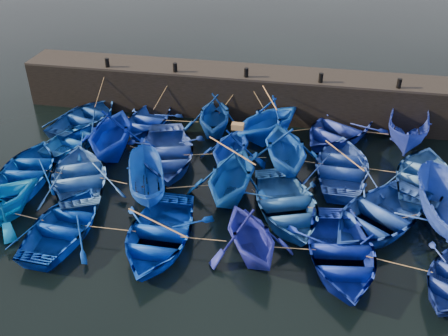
% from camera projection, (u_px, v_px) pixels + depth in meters
% --- Properties ---
extents(ground, '(120.00, 120.00, 0.00)m').
position_uv_depth(ground, '(209.00, 223.00, 20.59)').
color(ground, black).
rests_on(ground, ground).
extents(quay_wall, '(26.00, 2.50, 2.50)m').
position_uv_depth(quay_wall, '(248.00, 94.00, 28.65)').
color(quay_wall, black).
rests_on(quay_wall, ground).
extents(quay_top, '(26.00, 2.50, 0.12)m').
position_uv_depth(quay_top, '(249.00, 72.00, 27.95)').
color(quay_top, black).
rests_on(quay_top, quay_wall).
extents(bollard_0, '(0.24, 0.24, 0.50)m').
position_uv_depth(bollard_0, '(107.00, 63.00, 28.31)').
color(bollard_0, black).
rests_on(bollard_0, quay_top).
extents(bollard_1, '(0.24, 0.24, 0.50)m').
position_uv_depth(bollard_1, '(175.00, 67.00, 27.68)').
color(bollard_1, black).
rests_on(bollard_1, quay_top).
extents(bollard_2, '(0.24, 0.24, 0.50)m').
position_uv_depth(bollard_2, '(246.00, 73.00, 27.04)').
color(bollard_2, black).
rests_on(bollard_2, quay_top).
extents(bollard_3, '(0.24, 0.24, 0.50)m').
position_uv_depth(bollard_3, '(321.00, 78.00, 26.40)').
color(bollard_3, black).
rests_on(bollard_3, quay_top).
extents(bollard_4, '(0.24, 0.24, 0.50)m').
position_uv_depth(bollard_4, '(399.00, 83.00, 25.76)').
color(bollard_4, black).
rests_on(bollard_4, quay_top).
extents(boat_0, '(4.84, 5.80, 1.03)m').
position_uv_depth(boat_0, '(86.00, 117.00, 27.74)').
color(boat_0, navy).
rests_on(boat_0, ground).
extents(boat_1, '(3.53, 4.70, 0.93)m').
position_uv_depth(boat_1, '(147.00, 120.00, 27.51)').
color(boat_1, '#1739B9').
rests_on(boat_1, ground).
extents(boat_2, '(4.15, 4.63, 2.18)m').
position_uv_depth(boat_2, '(214.00, 114.00, 26.71)').
color(boat_2, navy).
rests_on(boat_2, ground).
extents(boat_3, '(5.86, 6.00, 2.40)m').
position_uv_depth(boat_3, '(268.00, 119.00, 25.98)').
color(boat_3, '#083EC2').
rests_on(boat_3, ground).
extents(boat_4, '(6.38, 6.95, 1.18)m').
position_uv_depth(boat_4, '(339.00, 128.00, 26.42)').
color(boat_4, navy).
rests_on(boat_4, ground).
extents(boat_5, '(2.80, 5.56, 2.05)m').
position_uv_depth(boat_5, '(409.00, 128.00, 25.54)').
color(boat_5, '#2136A9').
rests_on(boat_5, ground).
extents(boat_6, '(4.00, 4.78, 0.85)m').
position_uv_depth(boat_6, '(76.00, 138.00, 25.84)').
color(boat_6, blue).
rests_on(boat_6, ground).
extents(boat_7, '(4.70, 5.28, 2.54)m').
position_uv_depth(boat_7, '(111.00, 132.00, 24.65)').
color(boat_7, '#0520A4').
rests_on(boat_7, ground).
extents(boat_8, '(5.52, 6.58, 1.17)m').
position_uv_depth(boat_8, '(166.00, 153.00, 24.28)').
color(boat_8, '#233F93').
rests_on(boat_8, ground).
extents(boat_9, '(3.69, 4.17, 2.04)m').
position_uv_depth(boat_9, '(231.00, 147.00, 23.85)').
color(boat_9, '#092E9E').
rests_on(boat_9, ground).
extents(boat_10, '(5.08, 5.52, 2.42)m').
position_uv_depth(boat_10, '(286.00, 147.00, 23.46)').
color(boat_10, blue).
rests_on(boat_10, ground).
extents(boat_11, '(3.96, 5.44, 1.11)m').
position_uv_depth(boat_11, '(343.00, 166.00, 23.31)').
color(boat_11, '#20409B').
rests_on(boat_11, ground).
extents(boat_12, '(4.82, 5.91, 1.07)m').
position_uv_depth(boat_12, '(424.00, 176.00, 22.62)').
color(boat_12, '#2E60AE').
rests_on(boat_12, ground).
extents(boat_13, '(4.31, 5.45, 1.02)m').
position_uv_depth(boat_13, '(28.00, 169.00, 23.14)').
color(boat_13, navy).
rests_on(boat_13, ground).
extents(boat_14, '(5.69, 6.40, 1.10)m').
position_uv_depth(boat_14, '(80.00, 175.00, 22.63)').
color(boat_14, blue).
rests_on(boat_14, ground).
extents(boat_15, '(2.97, 4.40, 1.59)m').
position_uv_depth(boat_15, '(146.00, 181.00, 21.77)').
color(boat_15, '#0F41A5').
rests_on(boat_15, ground).
extents(boat_16, '(4.31, 4.88, 2.39)m').
position_uv_depth(boat_16, '(231.00, 175.00, 21.48)').
color(boat_16, '#083E98').
rests_on(boat_16, ground).
extents(boat_17, '(5.40, 6.30, 1.10)m').
position_uv_depth(boat_17, '(286.00, 205.00, 20.73)').
color(boat_17, '#2157A4').
rests_on(boat_17, ground).
extents(boat_18, '(6.59, 6.92, 1.17)m').
position_uv_depth(boat_18, '(378.00, 215.00, 20.08)').
color(boat_18, navy).
rests_on(boat_18, ground).
extents(boat_19, '(2.50, 5.01, 1.86)m').
position_uv_depth(boat_19, '(444.00, 209.00, 19.83)').
color(boat_19, '#1C3BA2').
rests_on(boat_19, ground).
extents(boat_21, '(3.68, 4.97, 1.00)m').
position_uv_depth(boat_21, '(65.00, 224.00, 19.72)').
color(boat_21, navy).
rests_on(boat_21, ground).
extents(boat_22, '(3.75, 5.23, 1.08)m').
position_uv_depth(boat_22, '(158.00, 234.00, 19.13)').
color(boat_22, '#0331B3').
rests_on(boat_22, ground).
extents(boat_23, '(4.66, 4.87, 1.99)m').
position_uv_depth(boat_23, '(250.00, 235.00, 18.40)').
color(boat_23, '#1C2497').
rests_on(boat_23, ground).
extents(boat_24, '(4.47, 5.73, 1.09)m').
position_uv_depth(boat_24, '(341.00, 253.00, 18.22)').
color(boat_24, '#0C2295').
rests_on(boat_24, ground).
extents(wooden_crate, '(0.57, 0.36, 0.28)m').
position_uv_depth(wooden_crate, '(238.00, 126.00, 23.19)').
color(wooden_crate, olive).
rests_on(wooden_crate, boat_9).
extents(mooring_ropes, '(17.32, 11.54, 2.10)m').
position_uv_depth(mooring_ropes, '(236.00, 147.00, 24.14)').
color(mooring_ropes, tan).
rests_on(mooring_ropes, ground).
extents(loose_oars, '(9.26, 11.36, 1.38)m').
position_uv_depth(loose_oars, '(256.00, 152.00, 21.99)').
color(loose_oars, '#99724C').
rests_on(loose_oars, ground).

